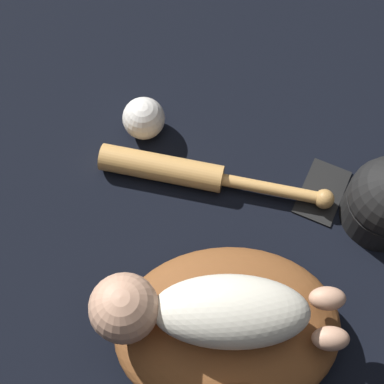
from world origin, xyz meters
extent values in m
plane|color=black|center=(0.00, 0.00, 0.00)|extent=(6.00, 6.00, 0.00)
ellipsoid|color=brown|center=(-0.04, 0.04, 0.05)|extent=(0.43, 0.38, 0.11)
ellipsoid|color=silver|center=(-0.04, 0.04, 0.15)|extent=(0.25, 0.17, 0.09)
sphere|color=tan|center=(0.11, 0.08, 0.16)|extent=(0.10, 0.10, 0.10)
ellipsoid|color=tan|center=(-0.18, 0.03, 0.12)|extent=(0.06, 0.05, 0.04)
ellipsoid|color=tan|center=(-0.17, -0.02, 0.12)|extent=(0.06, 0.05, 0.04)
cylinder|color=tan|center=(0.16, -0.22, 0.02)|extent=(0.23, 0.07, 0.05)
cylinder|color=tan|center=(-0.05, -0.23, 0.02)|extent=(0.19, 0.04, 0.02)
sphere|color=#B68649|center=(-0.14, -0.24, 0.02)|extent=(0.04, 0.04, 0.04)
sphere|color=white|center=(0.22, -0.30, 0.04)|extent=(0.08, 0.08, 0.08)
cylinder|color=black|center=(-0.24, -0.25, 0.03)|extent=(0.14, 0.14, 0.06)
cube|color=black|center=(-0.13, -0.26, 0.00)|extent=(0.09, 0.13, 0.01)
camera|label=1|loc=(-0.05, 0.31, 1.05)|focal=60.00mm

